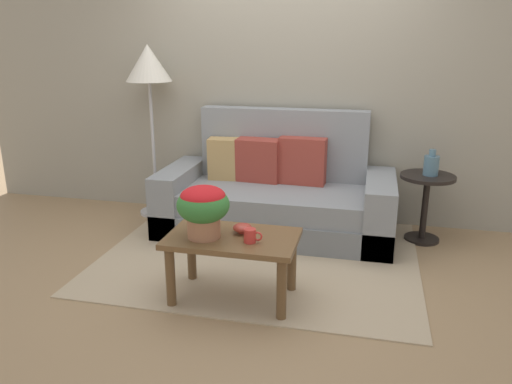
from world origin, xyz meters
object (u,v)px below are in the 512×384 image
snack_bowl (242,228)px  potted_plant (203,206)px  floor_lamp (149,72)px  coffee_mug (250,236)px  table_vase (431,165)px  side_table (426,196)px  coffee_table (233,248)px  couch (276,197)px

snack_bowl → potted_plant: bearing=-151.1°
floor_lamp → snack_bowl: floor_lamp is taller
coffee_mug → table_vase: (1.21, 1.44, 0.18)m
table_vase → snack_bowl: bearing=-135.1°
side_table → potted_plant: size_ratio=1.72×
side_table → floor_lamp: size_ratio=0.36×
side_table → coffee_mug: bearing=-129.7°
floor_lamp → coffee_mug: size_ratio=13.58×
coffee_table → floor_lamp: floor_lamp is taller
coffee_mug → table_vase: bearing=50.0°
couch → potted_plant: size_ratio=5.99×
potted_plant → side_table: bearing=43.2°
couch → floor_lamp: floor_lamp is taller
coffee_table → side_table: (1.33, 1.36, 0.04)m
snack_bowl → table_vase: 1.84m
floor_lamp → coffee_table: bearing=-50.7°
coffee_mug → table_vase: table_vase is taller
table_vase → side_table: bearing=-178.7°
coffee_table → floor_lamp: 2.18m
coffee_table → potted_plant: (-0.18, -0.06, 0.30)m
snack_bowl → floor_lamp: bearing=131.7°
couch → snack_bowl: bearing=-89.4°
couch → coffee_mug: couch is taller
floor_lamp → table_vase: floor_lamp is taller
coffee_mug → potted_plant: bearing=176.7°
side_table → potted_plant: 2.08m
floor_lamp → snack_bowl: size_ratio=13.08×
potted_plant → table_vase: 2.08m
floor_lamp → coffee_mug: 2.26m
coffee_table → potted_plant: bearing=-161.7°
side_table → floor_lamp: bearing=177.1°
couch → side_table: (1.29, 0.05, 0.09)m
couch → side_table: 1.30m
floor_lamp → snack_bowl: (1.27, -1.42, -0.90)m
potted_plant → snack_bowl: size_ratio=2.73×
floor_lamp → table_vase: 2.67m
potted_plant → coffee_mug: (0.32, -0.02, -0.17)m
side_table → snack_bowl: size_ratio=4.70×
floor_lamp → snack_bowl: 2.11m
floor_lamp → side_table: bearing=-2.9°
table_vase → coffee_mug: bearing=-130.0°
coffee_table → side_table: 1.90m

